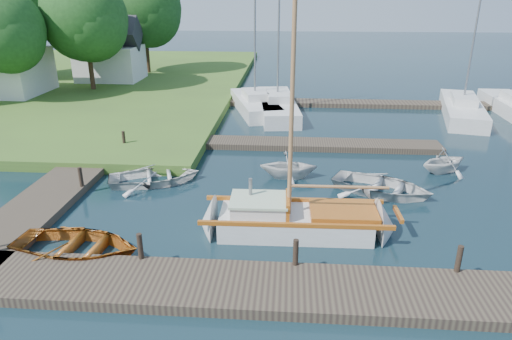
# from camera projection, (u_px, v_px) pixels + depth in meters

# --- Properties ---
(ground) EXTENTS (160.00, 160.00, 0.00)m
(ground) POSITION_uv_depth(u_px,v_px,m) (256.00, 198.00, 17.90)
(ground) COLOR black
(ground) RESTS_ON ground
(near_dock) EXTENTS (18.00, 2.20, 0.30)m
(near_dock) POSITION_uv_depth(u_px,v_px,m) (239.00, 287.00, 12.27)
(near_dock) COLOR #322721
(near_dock) RESTS_ON ground
(left_dock) EXTENTS (2.20, 18.00, 0.30)m
(left_dock) POSITION_uv_depth(u_px,v_px,m) (80.00, 171.00, 20.25)
(left_dock) COLOR #322721
(left_dock) RESTS_ON ground
(far_dock) EXTENTS (14.00, 1.60, 0.30)m
(far_dock) POSITION_uv_depth(u_px,v_px,m) (303.00, 144.00, 23.74)
(far_dock) COLOR #322721
(far_dock) RESTS_ON ground
(pontoon) EXTENTS (30.00, 1.60, 0.30)m
(pontoon) POSITION_uv_depth(u_px,v_px,m) (415.00, 105.00, 32.00)
(pontoon) COLOR #322721
(pontoon) RESTS_ON ground
(mooring_post_1) EXTENTS (0.16, 0.16, 0.80)m
(mooring_post_1) POSITION_uv_depth(u_px,v_px,m) (140.00, 246.00, 13.21)
(mooring_post_1) COLOR black
(mooring_post_1) RESTS_ON near_dock
(mooring_post_2) EXTENTS (0.16, 0.16, 0.80)m
(mooring_post_2) POSITION_uv_depth(u_px,v_px,m) (296.00, 252.00, 12.90)
(mooring_post_2) COLOR black
(mooring_post_2) RESTS_ON near_dock
(mooring_post_3) EXTENTS (0.16, 0.16, 0.80)m
(mooring_post_3) POSITION_uv_depth(u_px,v_px,m) (459.00, 259.00, 12.59)
(mooring_post_3) COLOR black
(mooring_post_3) RESTS_ON near_dock
(mooring_post_4) EXTENTS (0.16, 0.16, 0.80)m
(mooring_post_4) POSITION_uv_depth(u_px,v_px,m) (81.00, 177.00, 18.12)
(mooring_post_4) COLOR black
(mooring_post_4) RESTS_ON left_dock
(mooring_post_5) EXTENTS (0.16, 0.16, 0.80)m
(mooring_post_5) POSITION_uv_depth(u_px,v_px,m) (124.00, 139.00, 22.76)
(mooring_post_5) COLOR black
(mooring_post_5) RESTS_ON left_dock
(sailboat) EXTENTS (7.18, 2.11, 9.83)m
(sailboat) POSITION_uv_depth(u_px,v_px,m) (299.00, 222.00, 15.32)
(sailboat) COLOR silver
(sailboat) RESTS_ON ground
(dinghy) EXTENTS (4.20, 3.19, 0.82)m
(dinghy) POSITION_uv_depth(u_px,v_px,m) (76.00, 242.00, 13.97)
(dinghy) COLOR #86340E
(dinghy) RESTS_ON ground
(tender_a) EXTENTS (4.42, 3.74, 0.78)m
(tender_a) POSITION_uv_depth(u_px,v_px,m) (155.00, 174.00, 19.21)
(tender_a) COLOR silver
(tender_a) RESTS_ON ground
(tender_b) EXTENTS (2.48, 2.15, 1.30)m
(tender_b) POSITION_uv_depth(u_px,v_px,m) (289.00, 164.00, 19.67)
(tender_b) COLOR silver
(tender_b) RESTS_ON ground
(tender_c) EXTENTS (4.78, 4.26, 0.82)m
(tender_c) POSITION_uv_depth(u_px,v_px,m) (382.00, 184.00, 18.21)
(tender_c) COLOR silver
(tender_c) RESTS_ON ground
(tender_d) EXTENTS (3.06, 2.93, 1.25)m
(tender_d) POSITION_uv_depth(u_px,v_px,m) (445.00, 159.00, 20.30)
(tender_d) COLOR silver
(tender_d) RESTS_ON ground
(marina_boat_0) EXTENTS (4.09, 7.44, 10.38)m
(marina_boat_0) POSITION_uv_depth(u_px,v_px,m) (255.00, 103.00, 30.62)
(marina_boat_0) COLOR silver
(marina_boat_0) RESTS_ON ground
(marina_boat_1) EXTENTS (3.16, 8.88, 9.66)m
(marina_boat_1) POSITION_uv_depth(u_px,v_px,m) (277.00, 104.00, 30.33)
(marina_boat_1) COLOR silver
(marina_boat_1) RESTS_ON ground
(marina_boat_4) EXTENTS (4.08, 8.88, 11.25)m
(marina_boat_4) POSITION_uv_depth(u_px,v_px,m) (462.00, 108.00, 29.43)
(marina_boat_4) COLOR silver
(marina_boat_4) RESTS_ON ground
(house_c) EXTENTS (5.25, 4.00, 5.28)m
(house_c) POSITION_uv_depth(u_px,v_px,m) (110.00, 55.00, 38.33)
(house_c) COLOR silver
(house_c) RESTS_ON shore
(tree_2) EXTENTS (5.83, 5.75, 7.82)m
(tree_2) POSITION_uv_depth(u_px,v_px,m) (2.00, 29.00, 30.25)
(tree_2) COLOR #332114
(tree_2) RESTS_ON shore
(tree_3) EXTENTS (6.41, 6.38, 8.74)m
(tree_3) POSITION_uv_depth(u_px,v_px,m) (84.00, 17.00, 33.49)
(tree_3) COLOR #332114
(tree_3) RESTS_ON shore
(tree_4) EXTENTS (7.01, 7.01, 9.66)m
(tree_4) POSITION_uv_depth(u_px,v_px,m) (10.00, 7.00, 37.55)
(tree_4) COLOR #332114
(tree_4) RESTS_ON shore
(tree_7) EXTENTS (6.83, 6.83, 9.38)m
(tree_7) POSITION_uv_depth(u_px,v_px,m) (144.00, 8.00, 40.63)
(tree_7) COLOR #332114
(tree_7) RESTS_ON shore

